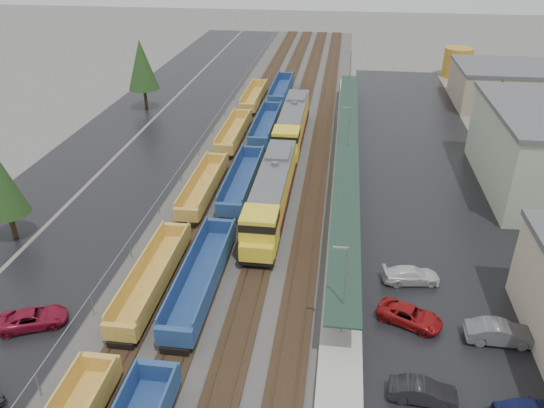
{
  "coord_description": "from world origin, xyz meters",
  "views": [
    {
      "loc": [
        8.49,
        -9.96,
        27.09
      ],
      "look_at": [
        2.19,
        36.4,
        2.0
      ],
      "focal_mm": 35.0,
      "sensor_mm": 36.0,
      "label": 1
    }
  ],
  "objects_px": {
    "locomotive_trail": "(292,125)",
    "locomotive_lead": "(271,195)",
    "well_string_blue": "(226,222)",
    "parked_car_east_a": "(423,392)",
    "parked_car_east_e": "(500,333)",
    "parked_car_west_c": "(33,318)",
    "parked_car_east_b": "(410,316)",
    "parked_car_east_c": "(411,275)",
    "storage_tank": "(457,62)",
    "well_string_yellow": "(182,226)"
  },
  "relations": [
    {
      "from": "parked_car_west_c",
      "to": "parked_car_east_e",
      "type": "height_order",
      "value": "parked_car_east_e"
    },
    {
      "from": "parked_car_east_a",
      "to": "parked_car_east_e",
      "type": "distance_m",
      "value": 8.7
    },
    {
      "from": "locomotive_trail",
      "to": "parked_car_east_b",
      "type": "xyz_separation_m",
      "value": [
        12.63,
        -35.71,
        -1.87
      ]
    },
    {
      "from": "parked_car_east_b",
      "to": "parked_car_east_a",
      "type": "bearing_deg",
      "value": -154.66
    },
    {
      "from": "storage_tank",
      "to": "parked_car_east_e",
      "type": "relative_size",
      "value": 1.11
    },
    {
      "from": "locomotive_lead",
      "to": "parked_car_east_c",
      "type": "relative_size",
      "value": 4.44
    },
    {
      "from": "parked_car_west_c",
      "to": "parked_car_east_a",
      "type": "relative_size",
      "value": 1.15
    },
    {
      "from": "parked_car_east_a",
      "to": "parked_car_east_e",
      "type": "relative_size",
      "value": 0.88
    },
    {
      "from": "locomotive_lead",
      "to": "storage_tank",
      "type": "distance_m",
      "value": 66.85
    },
    {
      "from": "well_string_yellow",
      "to": "parked_car_east_b",
      "type": "height_order",
      "value": "well_string_yellow"
    },
    {
      "from": "locomotive_trail",
      "to": "parked_car_east_c",
      "type": "height_order",
      "value": "locomotive_trail"
    },
    {
      "from": "storage_tank",
      "to": "parked_car_east_a",
      "type": "xyz_separation_m",
      "value": [
        -15.53,
        -82.71,
        -2.03
      ]
    },
    {
      "from": "well_string_yellow",
      "to": "parked_car_east_e",
      "type": "height_order",
      "value": "well_string_yellow"
    },
    {
      "from": "well_string_blue",
      "to": "storage_tank",
      "type": "distance_m",
      "value": 71.84
    },
    {
      "from": "parked_car_west_c",
      "to": "parked_car_east_e",
      "type": "bearing_deg",
      "value": -108.83
    },
    {
      "from": "well_string_blue",
      "to": "parked_car_west_c",
      "type": "distance_m",
      "value": 19.12
    },
    {
      "from": "locomotive_lead",
      "to": "well_string_yellow",
      "type": "height_order",
      "value": "locomotive_lead"
    },
    {
      "from": "well_string_blue",
      "to": "storage_tank",
      "type": "xyz_separation_m",
      "value": [
        32.31,
        64.15,
        1.52
      ]
    },
    {
      "from": "locomotive_trail",
      "to": "well_string_blue",
      "type": "xyz_separation_m",
      "value": [
        -4.0,
        -24.58,
        -1.33
      ]
    },
    {
      "from": "parked_car_east_a",
      "to": "storage_tank",
      "type": "bearing_deg",
      "value": -7.38
    },
    {
      "from": "locomotive_lead",
      "to": "locomotive_trail",
      "type": "height_order",
      "value": "same"
    },
    {
      "from": "locomotive_lead",
      "to": "storage_tank",
      "type": "xyz_separation_m",
      "value": [
        28.31,
        60.56,
        0.19
      ]
    },
    {
      "from": "parked_car_east_b",
      "to": "parked_car_east_c",
      "type": "bearing_deg",
      "value": 17.68
    },
    {
      "from": "locomotive_trail",
      "to": "locomotive_lead",
      "type": "bearing_deg",
      "value": -90.0
    },
    {
      "from": "parked_car_east_b",
      "to": "parked_car_east_c",
      "type": "distance_m",
      "value": 5.32
    },
    {
      "from": "parked_car_west_c",
      "to": "parked_car_east_c",
      "type": "relative_size",
      "value": 1.04
    },
    {
      "from": "well_string_yellow",
      "to": "parked_car_east_b",
      "type": "xyz_separation_m",
      "value": [
        20.63,
        -9.93,
        -0.47
      ]
    },
    {
      "from": "locomotive_lead",
      "to": "parked_car_east_a",
      "type": "bearing_deg",
      "value": -60.01
    },
    {
      "from": "locomotive_trail",
      "to": "parked_car_west_c",
      "type": "xyz_separation_m",
      "value": [
        -15.49,
        -39.86,
        -1.86
      ]
    },
    {
      "from": "parked_car_east_a",
      "to": "parked_car_east_e",
      "type": "height_order",
      "value": "parked_car_east_e"
    },
    {
      "from": "parked_car_east_b",
      "to": "well_string_yellow",
      "type": "bearing_deg",
      "value": 88.46
    },
    {
      "from": "parked_car_east_a",
      "to": "parked_car_east_c",
      "type": "height_order",
      "value": "parked_car_east_a"
    },
    {
      "from": "locomotive_lead",
      "to": "parked_car_west_c",
      "type": "xyz_separation_m",
      "value": [
        -15.49,
        -18.86,
        -1.86
      ]
    },
    {
      "from": "well_string_yellow",
      "to": "well_string_blue",
      "type": "distance_m",
      "value": 4.18
    },
    {
      "from": "well_string_yellow",
      "to": "locomotive_trail",
      "type": "bearing_deg",
      "value": 72.76
    },
    {
      "from": "locomotive_trail",
      "to": "well_string_yellow",
      "type": "distance_m",
      "value": 27.03
    },
    {
      "from": "locomotive_trail",
      "to": "parked_car_east_a",
      "type": "xyz_separation_m",
      "value": [
        12.78,
        -43.15,
        -1.84
      ]
    },
    {
      "from": "storage_tank",
      "to": "well_string_blue",
      "type": "bearing_deg",
      "value": -116.73
    },
    {
      "from": "parked_car_east_c",
      "to": "parked_car_west_c",
      "type": "bearing_deg",
      "value": 99.48
    },
    {
      "from": "well_string_blue",
      "to": "parked_car_east_e",
      "type": "distance_m",
      "value": 26.01
    },
    {
      "from": "storage_tank",
      "to": "parked_car_east_b",
      "type": "height_order",
      "value": "storage_tank"
    },
    {
      "from": "storage_tank",
      "to": "well_string_yellow",
      "type": "bearing_deg",
      "value": -119.06
    },
    {
      "from": "locomotive_trail",
      "to": "well_string_blue",
      "type": "relative_size",
      "value": 0.2
    },
    {
      "from": "parked_car_east_a",
      "to": "parked_car_east_e",
      "type": "bearing_deg",
      "value": -41.28
    },
    {
      "from": "well_string_blue",
      "to": "parked_car_east_b",
      "type": "xyz_separation_m",
      "value": [
        16.63,
        -11.13,
        -0.54
      ]
    },
    {
      "from": "parked_car_east_b",
      "to": "parked_car_east_e",
      "type": "distance_m",
      "value": 6.38
    },
    {
      "from": "locomotive_lead",
      "to": "parked_car_east_a",
      "type": "relative_size",
      "value": 4.92
    },
    {
      "from": "well_string_yellow",
      "to": "parked_car_east_e",
      "type": "bearing_deg",
      "value": -22.55
    },
    {
      "from": "parked_car_east_a",
      "to": "parked_car_east_b",
      "type": "height_order",
      "value": "parked_car_east_a"
    },
    {
      "from": "well_string_yellow",
      "to": "parked_car_east_b",
      "type": "bearing_deg",
      "value": -25.71
    }
  ]
}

